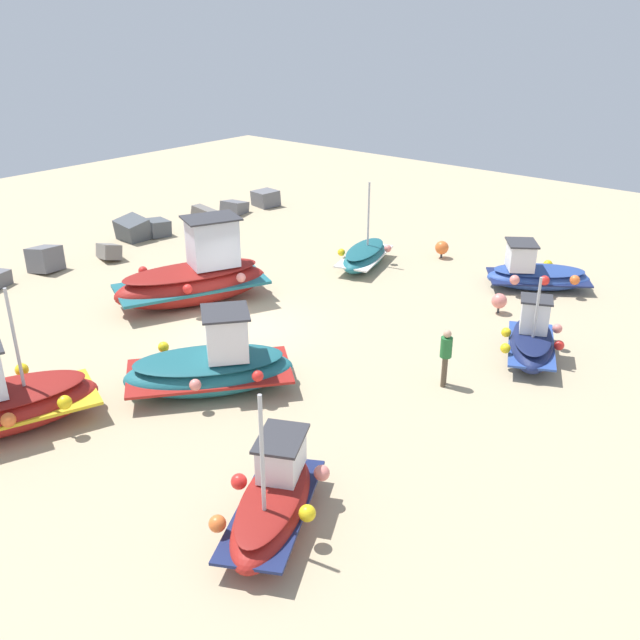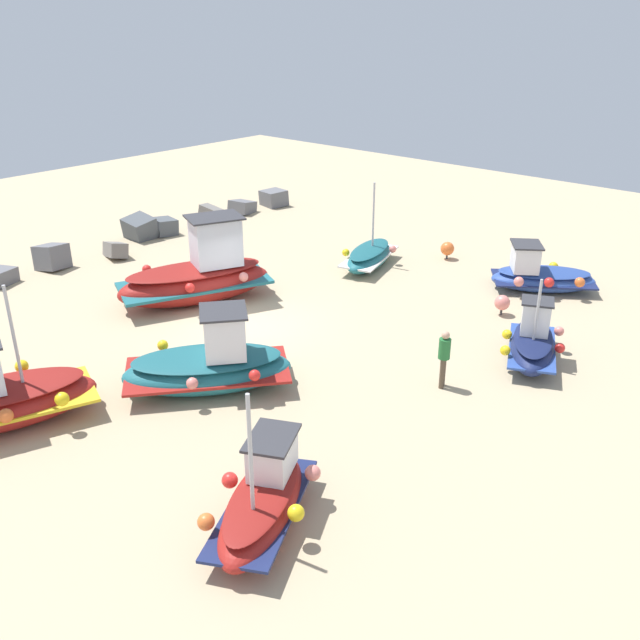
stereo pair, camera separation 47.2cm
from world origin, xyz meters
The scene contains 11 objects.
ground_plane centered at (0.00, 0.00, 0.00)m, with size 54.07×54.07×0.00m, color tan.
fishing_boat_1 centered at (-6.22, -7.31, 0.56)m, with size 3.70×2.75×3.31m.
fishing_boat_2 centered at (0.42, 2.66, 0.95)m, with size 5.71×3.95×3.02m.
fishing_boat_3 centered at (3.84, -8.14, 0.56)m, with size 3.44×2.49×2.64m.
fishing_boat_4 centered at (7.21, 0.38, 0.43)m, with size 3.78×2.30×3.34m.
fishing_boat_5 centered at (9.32, -5.85, 0.55)m, with size 3.45×3.95×1.78m.
fishing_boat_6 centered at (-3.35, -2.33, 0.68)m, with size 4.71×4.32×2.29m.
person_walking centered at (0.80, -7.02, 0.96)m, with size 0.32×0.32×1.66m.
breakwater_rocks centered at (-0.42, 9.86, 0.40)m, with size 24.23×2.88×1.31m.
mooring_buoy_0 centered at (6.30, -5.91, 0.44)m, with size 0.51×0.51×0.70m.
mooring_buoy_1 centered at (10.07, -1.46, 0.44)m, with size 0.56×0.56×0.72m.
Camera 2 is at (-13.69, -15.33, 9.31)m, focal length 38.68 mm.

